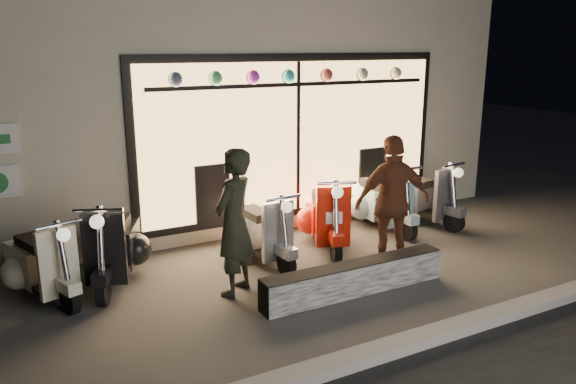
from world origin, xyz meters
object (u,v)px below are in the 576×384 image
graffiti_barrier (354,278)px  woman (393,202)px  scooter_red (325,216)px  man (234,223)px  scooter_silver (258,231)px

graffiti_barrier → woman: 1.32m
graffiti_barrier → scooter_red: scooter_red is taller
graffiti_barrier → man: bearing=150.6°
scooter_silver → woman: (1.52, -1.11, 0.51)m
scooter_silver → man: size_ratio=0.80×
scooter_silver → man: bearing=-134.1°
man → scooter_red: bearing=169.2°
scooter_silver → woman: size_ratio=0.79×
woman → scooter_red: bearing=-62.1°
scooter_silver → scooter_red: scooter_red is taller
woman → scooter_silver: bearing=-23.1°
scooter_red → man: bearing=-131.7°
man → woman: (2.26, -0.20, 0.01)m
graffiti_barrier → scooter_red: size_ratio=1.63×
scooter_red → scooter_silver: bearing=-154.5°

